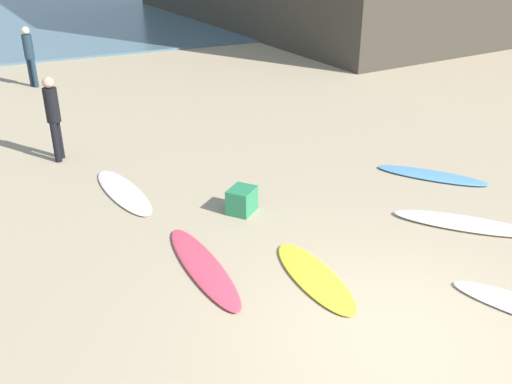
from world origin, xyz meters
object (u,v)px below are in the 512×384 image
Objects in this scene: surfboard_4 at (203,266)px; beach_cooler at (242,200)px; surfboard_0 at (124,192)px; beachgoer_mid at (29,54)px; surfboard_7 at (432,175)px; surfboard_6 at (315,277)px; beachgoer_far at (53,115)px; surfboard_2 at (464,223)px.

surfboard_4 is 4.99× the size of beach_cooler.
surfboard_0 is 8.52m from beachgoer_mid.
surfboard_7 is (5.17, 1.10, 0.00)m from surfboard_4.
surfboard_7 is (5.61, -1.86, 0.00)m from surfboard_0.
beach_cooler is at bearing -86.41° from surfboard_6.
beachgoer_mid is 10.34m from beach_cooler.
beachgoer_far is (-1.25, 5.14, 0.95)m from surfboard_4.
surfboard_6 is at bearing -39.37° from surfboard_2.
surfboard_2 reaches higher than surfboard_7.
surfboard_2 is 1.28× the size of beachgoer_far.
beachgoer_mid is at bearing 87.12° from surfboard_0.
surfboard_6 reaches higher than surfboard_0.
beachgoer_far reaches higher than surfboard_2.
surfboard_2 is at bearing -44.52° from surfboard_0.
surfboard_4 is at bearing -52.99° from surfboard_2.
beachgoer_mid is (-1.09, 11.41, 0.95)m from surfboard_4.
surfboard_4 reaches higher than surfboard_0.
surfboard_0 is 5.97m from surfboard_2.
beachgoer_far is at bearing 123.28° from beach_cooler.
surfboard_4 is at bearing -27.78° from surfboard_7.
surfboard_7 is 1.21× the size of beachgoer_mid.
beach_cooler is (-3.94, 0.26, 0.18)m from surfboard_7.
surfboard_7 is 7.64m from beachgoer_far.
surfboard_2 is 1.16× the size of surfboard_6.
surfboard_6 is 4.04× the size of beach_cooler.
beach_cooler reaches higher than surfboard_6.
beach_cooler is (2.48, -3.77, -0.76)m from beachgoer_far.
beachgoer_far is at bearing -65.80° from surfboard_6.
beach_cooler reaches higher than surfboard_0.
surfboard_2 is at bearing -111.40° from beachgoer_far.
surfboard_0 is 5.91m from surfboard_7.
surfboard_2 reaches higher than surfboard_6.
beachgoer_mid is at bearing 102.99° from beach_cooler.
surfboard_4 is at bearing -88.87° from surfboard_0.
beach_cooler is at bearing -43.62° from surfboard_7.
surfboard_4 is at bearing 159.30° from beachgoer_mid.
surfboard_0 is at bearing -64.44° from surfboard_6.
surfboard_6 is 12.59m from beachgoer_mid.
surfboard_4 and surfboard_7 have the same top height.
surfboard_0 is 1.01× the size of surfboard_2.
beachgoer_mid is 6.28m from beachgoer_far.
surfboard_0 is 0.95× the size of surfboard_4.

